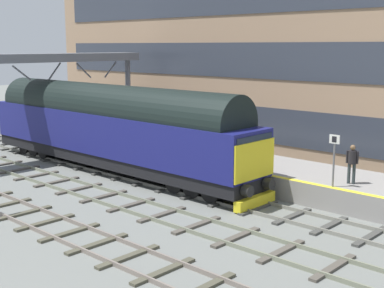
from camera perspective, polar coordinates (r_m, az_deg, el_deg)
The scene contains 10 objects.
ground_plane at distance 24.18m, azimuth 0.94°, elevation -5.43°, with size 140.00×140.00×0.00m, color slate.
track_main at distance 24.17m, azimuth 0.94°, elevation -5.30°, with size 2.50×60.00×0.15m.
track_adjacent_west at distance 21.91m, azimuth -4.96°, elevation -7.03°, with size 2.50×60.00×0.15m.
track_adjacent_far_west at distance 19.76m, azimuth -13.05°, elevation -9.26°, with size 2.50×60.00×0.15m.
station_platform at distance 26.75m, azimuth 6.11°, elevation -2.81°, with size 4.00×44.00×1.01m.
station_building at distance 34.80m, azimuth 7.93°, elevation 14.92°, with size 5.71×36.01×18.72m.
diesel_locomotive at distance 28.29m, azimuth -8.82°, elevation 1.95°, with size 2.74×19.32×4.68m.
platform_number_sign at distance 22.00m, azimuth 15.09°, elevation -0.92°, with size 0.10×0.44×2.15m.
waiting_passenger at distance 22.83m, azimuth 16.90°, elevation -1.71°, with size 0.42×0.49×1.64m.
overhead_footbridge at distance 32.33m, azimuth -17.96°, elevation 8.34°, with size 16.34×2.00×6.20m.
Camera 1 is at (-17.28, -15.55, 6.67)m, focal length 49.41 mm.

